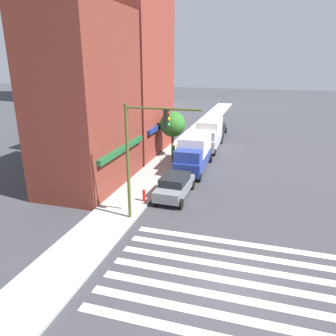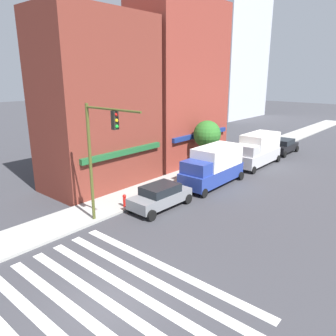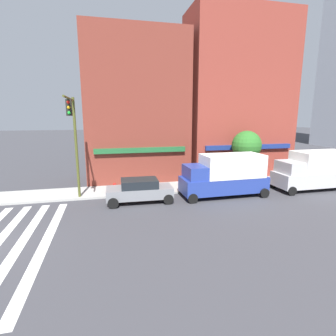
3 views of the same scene
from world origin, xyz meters
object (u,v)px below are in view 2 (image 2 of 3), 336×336
object	(u,v)px
pedestrian_green_top	(199,164)
street_tree	(207,134)
fire_hydrant	(124,200)
sedan_grey	(160,196)
traffic_signal	(99,147)
box_truck_blue	(213,166)
box_truck_silver	(257,149)
sedan_black	(283,146)

from	to	relation	value
pedestrian_green_top	street_tree	distance (m)	3.05
fire_hydrant	street_tree	bearing A→B (deg)	5.71
fire_hydrant	sedan_grey	bearing A→B (deg)	-46.68
traffic_signal	fire_hydrant	xyz separation A→B (m)	(2.45, 0.89, -4.06)
box_truck_blue	traffic_signal	bearing A→B (deg)	174.40
box_truck_silver	pedestrian_green_top	world-z (taller)	box_truck_silver
sedan_grey	pedestrian_green_top	distance (m)	7.74
traffic_signal	box_truck_silver	size ratio (longest dim) A/B	1.12
street_tree	sedan_black	bearing A→B (deg)	-14.29
box_truck_silver	street_tree	xyz separation A→B (m)	(-4.44, 2.80, 1.71)
sedan_grey	box_truck_silver	xyz separation A→B (m)	(13.85, -0.00, 0.75)
pedestrian_green_top	traffic_signal	bearing A→B (deg)	-155.66
street_tree	box_truck_silver	bearing A→B (deg)	-32.22
sedan_grey	sedan_black	bearing A→B (deg)	1.69
box_truck_blue	sedan_black	world-z (taller)	box_truck_blue
traffic_signal	sedan_grey	world-z (taller)	traffic_signal
sedan_grey	street_tree	bearing A→B (deg)	18.26
sedan_grey	pedestrian_green_top	world-z (taller)	pedestrian_green_top
traffic_signal	fire_hydrant	bearing A→B (deg)	20.04
box_truck_silver	sedan_grey	bearing A→B (deg)	179.71
sedan_grey	box_truck_blue	bearing A→B (deg)	1.69
box_truck_silver	street_tree	size ratio (longest dim) A/B	1.41
sedan_grey	street_tree	xyz separation A→B (m)	(9.41, 2.80, 2.46)
sedan_grey	street_tree	size ratio (longest dim) A/B	1.01
sedan_black	box_truck_blue	bearing A→B (deg)	179.59
fire_hydrant	box_truck_silver	bearing A→B (deg)	-6.28
sedan_grey	box_truck_blue	xyz separation A→B (m)	(6.20, -0.00, 0.75)
sedan_grey	box_truck_blue	world-z (taller)	box_truck_blue
traffic_signal	box_truck_silver	distance (m)	18.18
traffic_signal	sedan_grey	distance (m)	5.63
box_truck_silver	sedan_black	world-z (taller)	box_truck_silver
box_truck_silver	street_tree	distance (m)	5.52
traffic_signal	box_truck_blue	size ratio (longest dim) A/B	1.12
sedan_black	box_truck_silver	bearing A→B (deg)	179.59
traffic_signal	sedan_grey	size ratio (longest dim) A/B	1.56
traffic_signal	sedan_black	xyz separation A→B (m)	(24.45, -0.81, -3.83)
traffic_signal	street_tree	xyz separation A→B (m)	(13.46, 1.99, -1.37)
traffic_signal	box_truck_silver	bearing A→B (deg)	-2.58
street_tree	pedestrian_green_top	bearing A→B (deg)	-162.83
box_truck_blue	sedan_black	size ratio (longest dim) A/B	1.41
box_truck_blue	fire_hydrant	bearing A→B (deg)	166.61
sedan_black	sedan_grey	bearing A→B (deg)	179.59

